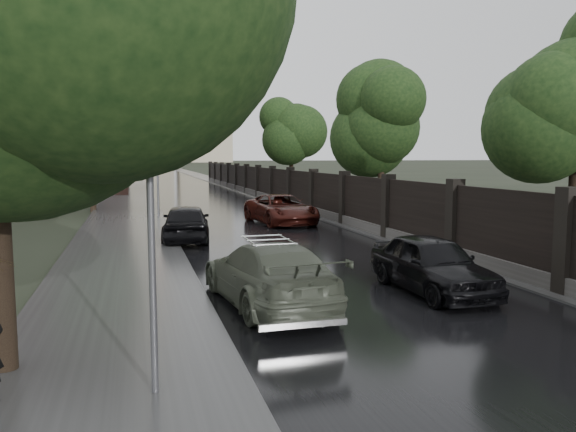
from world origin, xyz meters
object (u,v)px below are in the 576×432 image
Objects in this scene: tree_right_b at (382,128)px; volga_sedan at (268,273)px; tree_right_c at (291,138)px; lamp_post at (151,214)px; car_right_near at (432,264)px; car_right_far at (281,209)px; traffic_light at (158,175)px; tree_left_far at (90,126)px; hatchback_left at (186,223)px.

volga_sedan is (-10.16, -15.85, -4.21)m from tree_right_b.
tree_right_c is (0.00, 18.00, 0.00)m from tree_right_b.
lamp_post is 1.18× the size of car_right_near.
car_right_far is (-5.90, -18.88, -4.20)m from tree_right_c.
tree_right_b is 18.00m from tree_right_c.
car_right_near is (-5.90, -33.83, -4.21)m from tree_right_c.
traffic_light is 18.99m from volga_sedan.
tree_right_b and tree_right_c have the same top height.
lamp_post is (-12.90, -20.50, -2.28)m from tree_right_b.
tree_right_b is (15.50, -8.00, -0.29)m from tree_left_far.
lamp_post reaches higher than traffic_light.
tree_right_b reaches higher than car_right_near.
tree_right_c is 26.43m from hatchback_left.
tree_left_far is 1.45× the size of volga_sedan.
tree_left_far reaches higher than tree_right_c.
tree_left_far is 1.45× the size of lamp_post.
tree_left_far is 1.62× the size of hatchback_left.
lamp_post is at bearing 53.58° from volga_sedan.
car_right_far is at bearing -131.23° from hatchback_left.
car_right_near is at bearing 33.74° from lamp_post.
volga_sedan is (2.74, 4.65, -1.93)m from lamp_post.
volga_sedan is 1.18× the size of car_right_near.
traffic_light reaches higher than car_right_near.
tree_left_far is 18.45m from tree_right_c.
car_right_far is at bearing -107.36° from tree_right_c.
car_right_near is 0.80× the size of car_right_far.
volga_sedan reaches higher than car_right_near.
tree_right_b reaches higher than traffic_light.
tree_right_b is 24.33m from lamp_post.
volga_sedan is at bearing 59.47° from lamp_post.
lamp_post is at bearing -108.52° from tree_right_c.
tree_right_c is (15.50, 10.00, -0.29)m from tree_left_far.
car_right_near is at bearing -110.45° from tree_right_b.
tree_right_b reaches higher than hatchback_left.
lamp_post is 1.28× the size of traffic_light.
car_right_near is (5.90, -18.82, -1.66)m from traffic_light.
hatchback_left is at bearing -72.09° from tree_left_far.
car_right_near is at bearing -72.59° from traffic_light.
traffic_light is (1.10, 23.49, -0.27)m from lamp_post.
traffic_light is 0.79× the size of volga_sedan.
traffic_light is at bearing -78.94° from hatchback_left.
car_right_near is at bearing -96.48° from car_right_far.
tree_right_c reaches higher than traffic_light.
hatchback_left is at bearing 115.74° from car_right_near.
volga_sedan is 1.12× the size of hatchback_left.
tree_right_b is at bearing -14.24° from traffic_light.
tree_right_b is at bearing -146.74° from hatchback_left.
tree_left_far is 1.05× the size of tree_right_c.
tree_right_c is at bearing 66.16° from car_right_far.
traffic_light is at bearing 165.76° from tree_right_b.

